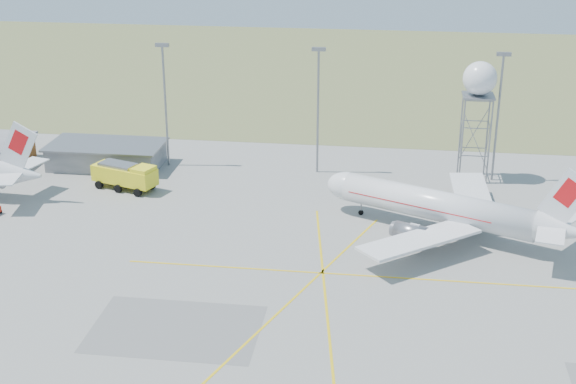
# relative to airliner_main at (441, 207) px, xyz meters

# --- Properties ---
(grass_strip) EXTENTS (400.00, 120.00, 0.03)m
(grass_strip) POSITION_rel_airliner_main_xyz_m (-8.91, 96.07, -3.79)
(grass_strip) COLOR #545F34
(grass_strip) RESTS_ON ground
(building_grey) EXTENTS (19.00, 10.00, 3.90)m
(building_grey) POSITION_rel_airliner_main_xyz_m (-53.91, 20.07, -1.83)
(building_grey) COLOR gray
(building_grey) RESTS_ON ground
(mast_a) EXTENTS (2.20, 0.50, 20.50)m
(mast_a) POSITION_rel_airliner_main_xyz_m (-43.91, 22.07, 8.27)
(mast_a) COLOR slate
(mast_a) RESTS_ON ground
(mast_b) EXTENTS (2.20, 0.50, 20.50)m
(mast_b) POSITION_rel_airliner_main_xyz_m (-18.91, 22.07, 8.27)
(mast_b) COLOR slate
(mast_b) RESTS_ON ground
(mast_c) EXTENTS (2.20, 0.50, 20.50)m
(mast_c) POSITION_rel_airliner_main_xyz_m (9.09, 22.07, 8.27)
(mast_c) COLOR slate
(mast_c) RESTS_ON ground
(airliner_main) EXTENTS (34.67, 32.30, 12.41)m
(airliner_main) POSITION_rel_airliner_main_xyz_m (0.00, 0.00, 0.00)
(airliner_main) COLOR silver
(airliner_main) RESTS_ON ground
(radar_tower) EXTENTS (5.23, 5.23, 18.94)m
(radar_tower) POSITION_rel_airliner_main_xyz_m (5.91, 22.34, 6.82)
(radar_tower) COLOR slate
(radar_tower) RESTS_ON ground
(fire_truck) EXTENTS (10.90, 6.73, 4.14)m
(fire_truck) POSITION_rel_airliner_main_xyz_m (-47.28, 10.30, -1.81)
(fire_truck) COLOR yellow
(fire_truck) RESTS_ON ground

